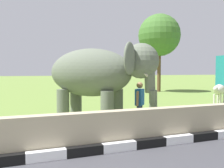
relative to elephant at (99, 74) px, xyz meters
The scene contains 5 objects.
barrier_parapet 2.90m from the elephant, 116.78° to the right, with size 28.00×0.36×1.00m, color tan.
elephant is the anchor object (origin of this frame).
person_handler 1.76m from the elephant, 14.46° to the right, with size 0.53×0.53×1.66m.
cow_mid 9.69m from the elephant, 21.46° to the left, with size 1.82×1.37×1.23m.
tree_distant 17.22m from the elephant, 50.85° to the left, with size 4.15×4.15×7.68m.
Camera 1 is at (0.37, -2.37, 2.04)m, focal length 39.76 mm.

